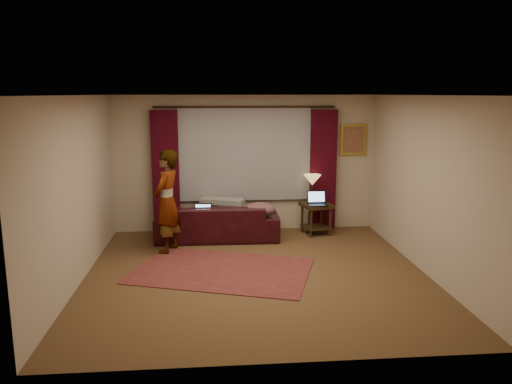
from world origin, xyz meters
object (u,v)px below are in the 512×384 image
tiffany_lamp (312,188)px  laptop_sofa (202,211)px  end_table (316,219)px  laptop_table (318,198)px  person (167,202)px  sofa (217,215)px

tiffany_lamp → laptop_sofa: bearing=-167.3°
end_table → laptop_table: bearing=-93.4°
end_table → laptop_table: 0.45m
tiffany_lamp → laptop_table: bearing=-80.2°
tiffany_lamp → person: 2.82m
laptop_table → person: person is taller
laptop_sofa → laptop_table: 2.14m
tiffany_lamp → person: size_ratio=0.31×
tiffany_lamp → laptop_table: (0.05, -0.29, -0.14)m
sofa → end_table: bearing=-174.2°
sofa → laptop_table: 1.88m
person → tiffany_lamp: bearing=129.9°
sofa → laptop_sofa: bearing=32.6°
end_table → person: size_ratio=0.34×
end_table → sofa: bearing=-175.0°
sofa → laptop_sofa: size_ratio=6.63×
tiffany_lamp → person: (-2.64, -0.99, 0.01)m
laptop_sofa → end_table: bearing=14.5°
laptop_table → end_table: bearing=86.3°
sofa → laptop_sofa: sofa is taller
sofa → end_table: size_ratio=3.76×
laptop_table → person: 2.78m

